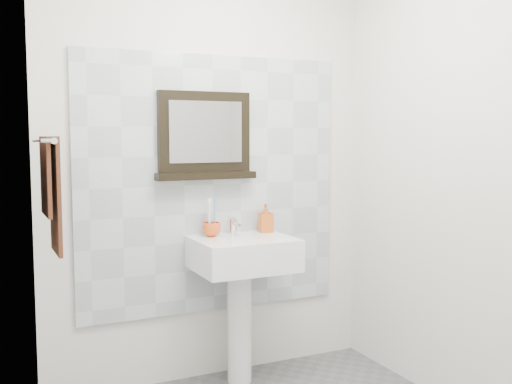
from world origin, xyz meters
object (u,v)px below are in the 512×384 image
(toothbrush_cup, at_px, (212,229))
(soap_dispenser, at_px, (266,218))
(framed_mirror, at_px, (205,138))
(hand_towel, at_px, (51,186))
(pedestal_sink, at_px, (243,269))

(toothbrush_cup, bearing_deg, soap_dispenser, 0.81)
(toothbrush_cup, distance_m, soap_dispenser, 0.35)
(framed_mirror, bearing_deg, soap_dispenser, -10.82)
(toothbrush_cup, distance_m, hand_towel, 0.97)
(pedestal_sink, relative_size, framed_mirror, 1.63)
(framed_mirror, xyz_separation_m, hand_towel, (-0.88, -0.31, -0.22))
(soap_dispenser, height_order, framed_mirror, framed_mirror)
(toothbrush_cup, xyz_separation_m, soap_dispenser, (0.35, 0.00, 0.04))
(soap_dispenser, height_order, hand_towel, hand_towel)
(pedestal_sink, distance_m, hand_towel, 1.17)
(pedestal_sink, xyz_separation_m, toothbrush_cup, (-0.14, 0.11, 0.22))
(toothbrush_cup, bearing_deg, framed_mirror, 98.88)
(soap_dispenser, xyz_separation_m, hand_towel, (-1.24, -0.24, 0.26))
(pedestal_sink, xyz_separation_m, hand_towel, (-1.04, -0.13, 0.53))
(pedestal_sink, height_order, framed_mirror, framed_mirror)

